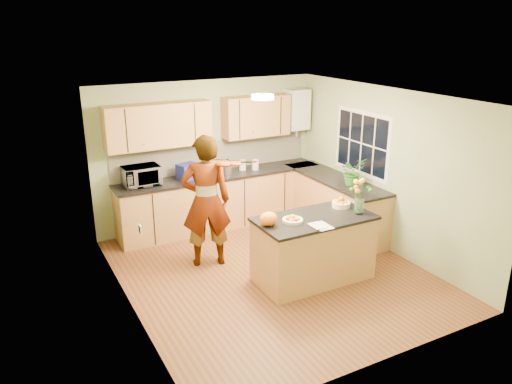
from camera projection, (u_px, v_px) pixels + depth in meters
name	position (u px, v px, depth m)	size (l,w,h in m)	color
floor	(272.00, 272.00, 7.14)	(4.50, 4.50, 0.00)	#573419
ceiling	(274.00, 97.00, 6.33)	(4.00, 4.50, 0.02)	white
wall_back	(208.00, 153.00, 8.61)	(4.00, 0.02, 2.50)	gray
wall_front	(388.00, 255.00, 4.86)	(4.00, 0.02, 2.50)	gray
wall_left	(125.00, 215.00, 5.84)	(0.02, 4.50, 2.50)	gray
wall_right	(386.00, 170.00, 7.63)	(0.02, 4.50, 2.50)	gray
back_counter	(221.00, 200.00, 8.66)	(3.64, 0.62, 0.94)	#B27947
right_counter	(334.00, 204.00, 8.46)	(0.62, 2.24, 0.94)	#B27947
splashback	(214.00, 156.00, 8.66)	(3.60, 0.02, 0.52)	beige
upper_cabinets	(201.00, 121.00, 8.20)	(3.20, 0.34, 0.70)	#B27947
boiler	(297.00, 110.00, 9.03)	(0.40, 0.30, 0.86)	silver
window_right	(362.00, 143.00, 8.03)	(0.01, 1.30, 1.05)	silver
light_switch	(140.00, 229.00, 5.33)	(0.02, 0.09, 0.09)	silver
ceiling_lamp	(263.00, 97.00, 6.60)	(0.30, 0.30, 0.07)	#FFEABF
peninsula_island	(313.00, 248.00, 6.83)	(1.61, 0.82, 0.92)	#B27947
fruit_dish	(293.00, 219.00, 6.51)	(0.27, 0.27, 0.09)	#F4EBC3
orange_bowl	(341.00, 203.00, 7.03)	(0.25, 0.25, 0.15)	#F4EBC3
flower_vase	(360.00, 190.00, 6.68)	(0.28, 0.28, 0.52)	silver
orange_bag	(269.00, 219.00, 6.39)	(0.24, 0.20, 0.18)	orange
papers	(322.00, 226.00, 6.38)	(0.21, 0.29, 0.01)	silver
violinist	(206.00, 201.00, 7.11)	(0.71, 0.47, 1.95)	#E4B38B
violin	(224.00, 164.00, 6.83)	(0.59, 0.23, 0.12)	#4C1304
microwave	(141.00, 176.00, 7.88)	(0.57, 0.38, 0.31)	silver
blue_box	(188.00, 171.00, 8.20)	(0.32, 0.24, 0.26)	navy
kettle	(227.00, 167.00, 8.49)	(0.16, 0.16, 0.30)	#B0AFB4
jar_cream	(243.00, 165.00, 8.72)	(0.11, 0.11, 0.18)	#F4EBC3
jar_white	(255.00, 165.00, 8.74)	(0.12, 0.12, 0.18)	silver
potted_plant	(352.00, 171.00, 7.88)	(0.40, 0.34, 0.44)	#2C6C24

